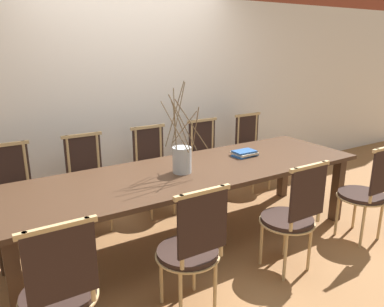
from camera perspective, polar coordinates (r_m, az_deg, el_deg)
ground_plane at (r=3.63m, az=0.00°, el=-13.34°), size 16.00×16.00×0.00m
wall_rear at (r=4.36m, az=-9.59°, el=13.52°), size 12.00×0.06×3.20m
dining_table at (r=3.36m, az=0.00°, el=-3.65°), size 3.30×0.98×0.72m
chair_near_leftend at (r=2.30m, az=-19.51°, el=-18.94°), size 0.45×0.45×0.95m
chair_near_left at (r=2.56m, az=-0.05°, el=-14.04°), size 0.45×0.45×0.95m
chair_near_center at (r=3.10m, az=15.07°, el=-8.95°), size 0.45×0.45×0.95m
chair_near_right at (r=3.82m, az=25.19°, el=-5.08°), size 0.45×0.45×0.95m
chair_far_leftend at (r=3.73m, az=-25.56°, el=-5.65°), size 0.45×0.45×0.95m
chair_far_left at (r=3.84m, az=-15.43°, el=-3.97°), size 0.45×0.45×0.95m
chair_far_center at (r=4.08m, az=-5.78°, el=-2.25°), size 0.45×0.45×0.95m
chair_far_right at (r=4.42m, az=2.44°, el=-0.73°), size 0.45×0.45×0.95m
chair_far_rightend at (r=4.82m, az=9.25°, el=0.55°), size 0.45×0.45×0.95m
vase_centerpiece at (r=3.23m, az=-1.55°, el=-0.72°), size 0.35×0.34×0.77m
book_stack at (r=3.77m, az=7.99°, el=0.05°), size 0.27×0.20×0.06m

